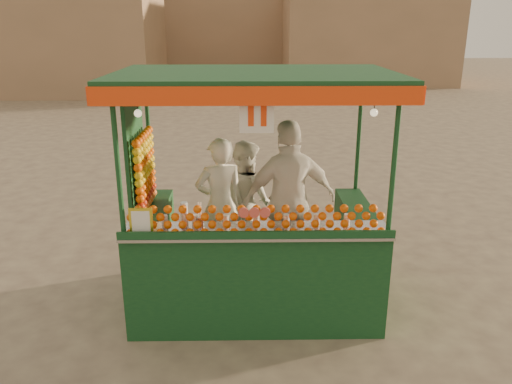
{
  "coord_description": "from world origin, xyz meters",
  "views": [
    {
      "loc": [
        0.36,
        -5.56,
        3.26
      ],
      "look_at": [
        0.46,
        0.06,
        1.37
      ],
      "focal_mm": 35.55,
      "sensor_mm": 36.0,
      "label": 1
    }
  ],
  "objects_px": {
    "juice_cart": "(249,237)",
    "vendor_middle": "(246,199)",
    "vendor_left": "(220,204)",
    "vendor_right": "(290,201)"
  },
  "relations": [
    {
      "from": "vendor_left",
      "to": "vendor_right",
      "type": "xyz_separation_m",
      "value": [
        0.83,
        -0.25,
        0.13
      ]
    },
    {
      "from": "juice_cart",
      "to": "vendor_middle",
      "type": "bearing_deg",
      "value": 92.52
    },
    {
      "from": "juice_cart",
      "to": "vendor_right",
      "type": "height_order",
      "value": "juice_cart"
    },
    {
      "from": "vendor_left",
      "to": "juice_cart",
      "type": "bearing_deg",
      "value": 112.99
    },
    {
      "from": "juice_cart",
      "to": "vendor_right",
      "type": "distance_m",
      "value": 0.64
    },
    {
      "from": "vendor_left",
      "to": "vendor_middle",
      "type": "xyz_separation_m",
      "value": [
        0.31,
        0.35,
        -0.06
      ]
    },
    {
      "from": "vendor_left",
      "to": "vendor_right",
      "type": "distance_m",
      "value": 0.87
    },
    {
      "from": "juice_cart",
      "to": "vendor_middle",
      "type": "distance_m",
      "value": 0.81
    },
    {
      "from": "vendor_left",
      "to": "vendor_middle",
      "type": "bearing_deg",
      "value": -147.18
    },
    {
      "from": "juice_cart",
      "to": "vendor_middle",
      "type": "relative_size",
      "value": 1.97
    }
  ]
}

